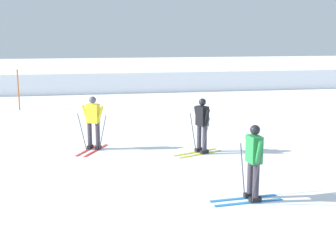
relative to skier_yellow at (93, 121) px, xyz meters
The scene contains 6 objects.
ground_plane 3.39m from the skier_yellow, 93.53° to the right, with size 120.00×120.00×0.00m, color white.
far_snow_ridge 16.72m from the skier_yellow, 90.69° to the left, with size 80.00×6.23×1.27m, color white.
skier_yellow is the anchor object (origin of this frame).
skier_green 6.19m from the skier_yellow, 57.38° to the right, with size 1.62×1.00×1.71m.
skier_black 3.44m from the skier_yellow, 17.96° to the right, with size 1.62×0.96×1.71m.
trail_marker_pole 9.01m from the skier_yellow, 111.86° to the left, with size 0.06×0.06×1.97m, color #C65614.
Camera 1 is at (-0.05, -10.91, 3.62)m, focal length 48.10 mm.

